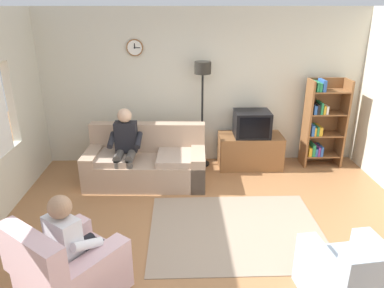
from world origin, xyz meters
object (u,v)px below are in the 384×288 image
object	(u,v)px
couch	(146,163)
tv_stand	(250,151)
bookshelf	(321,123)
armchair_near_bookshelf	(356,283)
person_in_left_armchair	(73,240)
person_on_couch	(125,144)
floor_lamp	(203,86)
tv	(252,124)
armchair_near_window	(69,271)

from	to	relation	value
couch	tv_stand	size ratio (longest dim) A/B	1.76
bookshelf	armchair_near_bookshelf	bearing A→B (deg)	-104.49
couch	person_in_left_armchair	size ratio (longest dim) A/B	1.73
person_in_left_armchair	tv_stand	bearing A→B (deg)	52.21
couch	person_on_couch	xyz separation A→B (m)	(-0.30, -0.11, 0.39)
bookshelf	person_in_left_armchair	distance (m)	4.63
floor_lamp	person_in_left_armchair	xyz separation A→B (m)	(-1.42, -3.03, -0.85)
armchair_near_bookshelf	tv	bearing A→B (deg)	96.90
tv_stand	bookshelf	world-z (taller)	bookshelf
armchair_near_window	armchair_near_bookshelf	bearing A→B (deg)	-5.28
couch	bookshelf	distance (m)	3.13
floor_lamp	armchair_near_bookshelf	size ratio (longest dim) A/B	1.91
tv	armchair_near_window	size ratio (longest dim) A/B	0.51
tv_stand	person_in_left_armchair	world-z (taller)	person_in_left_armchair
couch	armchair_near_bookshelf	distance (m)	3.49
person_in_left_armchair	tv	bearing A→B (deg)	51.98
tv	floor_lamp	distance (m)	1.07
floor_lamp	person_in_left_armchair	distance (m)	3.45
floor_lamp	armchair_near_bookshelf	world-z (taller)	floor_lamp
tv	armchair_near_window	bearing A→B (deg)	-128.01
couch	bookshelf	xyz separation A→B (m)	(3.04, 0.59, 0.47)
tv_stand	floor_lamp	world-z (taller)	floor_lamp
bookshelf	armchair_near_bookshelf	distance (m)	3.47
person_in_left_armchair	bookshelf	bearing A→B (deg)	40.45
armchair_near_window	tv_stand	bearing A→B (deg)	52.21
armchair_near_bookshelf	tv_stand	bearing A→B (deg)	96.85
armchair_near_window	person_in_left_armchair	bearing A→B (deg)	52.20
person_in_left_armchair	person_on_couch	bearing A→B (deg)	85.47
floor_lamp	armchair_near_window	size ratio (longest dim) A/B	1.56
bookshelf	floor_lamp	world-z (taller)	floor_lamp
armchair_near_bookshelf	person_on_couch	world-z (taller)	person_on_couch
couch	person_on_couch	distance (m)	0.50
tv_stand	bookshelf	xyz separation A→B (m)	(1.25, 0.07, 0.49)
tv_stand	person_on_couch	distance (m)	2.22
couch	armchair_near_bookshelf	world-z (taller)	same
couch	tv_stand	xyz separation A→B (m)	(1.79, 0.52, -0.02)
armchair_near_bookshelf	bookshelf	bearing A→B (deg)	75.51
tv_stand	person_on_couch	size ratio (longest dim) A/B	0.89
person_on_couch	bookshelf	bearing A→B (deg)	11.92
couch	tv	size ratio (longest dim) A/B	3.23
couch	armchair_near_bookshelf	bearing A→B (deg)	-51.37
floor_lamp	person_on_couch	xyz separation A→B (m)	(-1.24, -0.73, -0.75)
armchair_near_bookshelf	person_in_left_armchair	bearing A→B (deg)	173.11
tv_stand	bookshelf	size ratio (longest dim) A/B	0.71
tv	bookshelf	size ratio (longest dim) A/B	0.39
person_on_couch	floor_lamp	bearing A→B (deg)	30.55
tv	floor_lamp	xyz separation A→B (m)	(-0.85, 0.12, 0.64)
person_on_couch	couch	bearing A→B (deg)	20.20
tv_stand	tv	size ratio (longest dim) A/B	1.83
tv_stand	armchair_near_bookshelf	size ratio (longest dim) A/B	1.14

